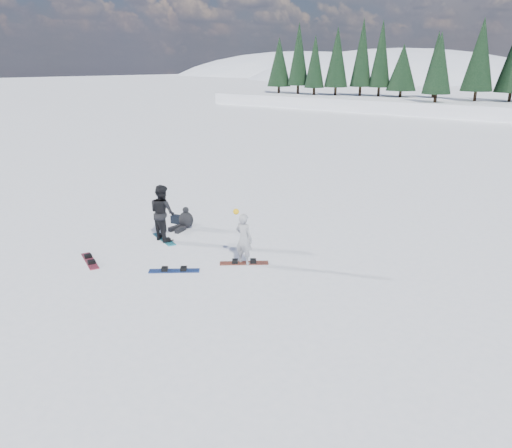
% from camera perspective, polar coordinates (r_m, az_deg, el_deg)
% --- Properties ---
extents(ground, '(420.00, 420.00, 0.00)m').
position_cam_1_polar(ground, '(14.55, -5.98, -6.11)').
color(ground, white).
rests_on(ground, ground).
extents(snowboarder_woman, '(0.61, 0.42, 1.75)m').
position_cam_1_polar(snowboarder_woman, '(15.16, -1.41, -1.67)').
color(snowboarder_woman, '#ADADB2').
rests_on(snowboarder_woman, ground).
extents(snowboarder_man, '(1.05, 0.87, 1.97)m').
position_cam_1_polar(snowboarder_man, '(17.50, -10.65, 1.28)').
color(snowboarder_man, black).
rests_on(snowboarder_man, ground).
extents(seated_rider, '(0.64, 1.00, 0.82)m').
position_cam_1_polar(seated_rider, '(18.77, -8.11, 0.43)').
color(seated_rider, black).
rests_on(seated_rider, ground).
extents(gear_bag, '(0.50, 0.39, 0.30)m').
position_cam_1_polar(gear_bag, '(19.48, -8.96, 0.52)').
color(gear_bag, black).
rests_on(gear_bag, ground).
extents(snowboard_woman, '(1.31, 1.20, 0.03)m').
position_cam_1_polar(snowboard_woman, '(15.44, -1.37, -4.48)').
color(snowboard_woman, '#943A20').
rests_on(snowboard_woman, ground).
extents(snowboard_man, '(1.51, 0.75, 0.03)m').
position_cam_1_polar(snowboard_man, '(17.79, -10.48, -1.71)').
color(snowboard_man, teal).
rests_on(snowboard_man, ground).
extents(snowboard_loose_b, '(1.49, 0.83, 0.03)m').
position_cam_1_polar(snowboard_loose_b, '(16.44, -18.45, -4.02)').
color(snowboard_loose_b, maroon).
rests_on(snowboard_loose_b, ground).
extents(snowboard_loose_a, '(1.32, 1.20, 0.03)m').
position_cam_1_polar(snowboard_loose_a, '(15.08, -9.33, -5.30)').
color(snowboard_loose_a, navy).
rests_on(snowboard_loose_a, ground).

